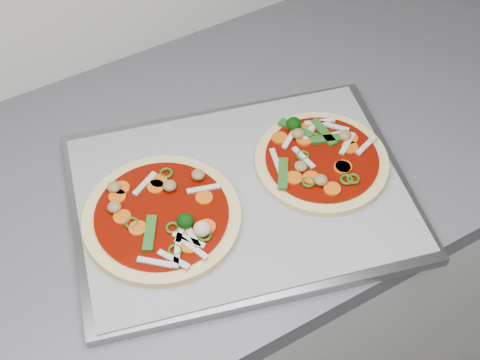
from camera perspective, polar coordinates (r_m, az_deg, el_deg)
base_cabinet at (r=1.49m, az=5.96°, el=-7.17°), size 3.60×0.60×0.86m
countertop at (r=1.14m, az=7.79°, el=5.09°), size 3.60×0.60×0.04m
baking_tray at (r=0.98m, az=0.10°, el=-1.42°), size 0.57×0.48×0.02m
parchment at (r=0.98m, az=0.10°, el=-1.09°), size 0.54×0.45×0.00m
pizza_left at (r=0.94m, az=-6.61°, el=-3.11°), size 0.31×0.31×0.04m
pizza_right at (r=1.01m, az=6.87°, el=1.81°), size 0.22×0.22×0.03m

